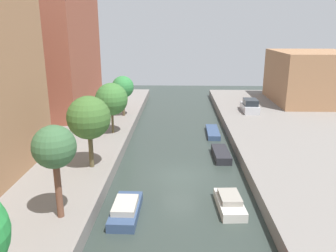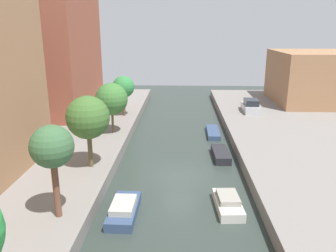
# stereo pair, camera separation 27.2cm
# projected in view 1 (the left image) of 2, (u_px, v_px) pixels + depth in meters

# --- Properties ---
(ground_plane) EXTENTS (84.00, 84.00, 0.00)m
(ground_plane) POSITION_uv_depth(u_px,v_px,m) (180.00, 177.00, 25.83)
(ground_plane) COLOR #2D3833
(apartment_tower_far) EXTENTS (10.00, 13.49, 25.83)m
(apartment_tower_far) POSITION_uv_depth(u_px,v_px,m) (40.00, 0.00, 38.46)
(apartment_tower_far) COLOR brown
(apartment_tower_far) RESTS_ON quay_left
(low_block_right) EXTENTS (10.00, 11.82, 6.89)m
(low_block_right) POSITION_uv_depth(u_px,v_px,m) (311.00, 77.00, 46.11)
(low_block_right) COLOR #9E704C
(low_block_right) RESTS_ON quay_right
(street_tree_1) EXTENTS (2.29, 2.29, 5.20)m
(street_tree_1) POSITION_uv_depth(u_px,v_px,m) (54.00, 148.00, 17.44)
(street_tree_1) COLOR brown
(street_tree_1) RESTS_ON quay_left
(street_tree_2) EXTENTS (3.14, 3.14, 5.35)m
(street_tree_2) POSITION_uv_depth(u_px,v_px,m) (89.00, 118.00, 24.13)
(street_tree_2) COLOR brown
(street_tree_2) RESTS_ON quay_left
(street_tree_3) EXTENTS (3.12, 3.12, 4.93)m
(street_tree_3) POSITION_uv_depth(u_px,v_px,m) (112.00, 99.00, 32.28)
(street_tree_3) COLOR brown
(street_tree_3) RESTS_ON quay_left
(street_tree_4) EXTENTS (2.53, 2.53, 4.65)m
(street_tree_4) POSITION_uv_depth(u_px,v_px,m) (123.00, 87.00, 38.79)
(street_tree_4) COLOR brown
(street_tree_4) RESTS_ON quay_left
(parked_car) EXTENTS (1.85, 4.04, 1.60)m
(parked_car) POSITION_uv_depth(u_px,v_px,m) (250.00, 106.00, 41.42)
(parked_car) COLOR #B7B7BC
(parked_car) RESTS_ON quay_right
(moored_boat_left_2) EXTENTS (1.65, 4.00, 0.94)m
(moored_boat_left_2) POSITION_uv_depth(u_px,v_px,m) (126.00, 210.00, 20.40)
(moored_boat_left_2) COLOR #33476B
(moored_boat_left_2) RESTS_ON ground_plane
(moored_boat_right_2) EXTENTS (1.70, 3.52, 0.92)m
(moored_boat_right_2) POSITION_uv_depth(u_px,v_px,m) (230.00, 203.00, 21.21)
(moored_boat_right_2) COLOR beige
(moored_boat_right_2) RESTS_ON ground_plane
(moored_boat_right_3) EXTENTS (1.43, 3.73, 0.65)m
(moored_boat_right_3) POSITION_uv_depth(u_px,v_px,m) (221.00, 154.00, 29.49)
(moored_boat_right_3) COLOR #232328
(moored_boat_right_3) RESTS_ON ground_plane
(moored_boat_right_4) EXTENTS (1.33, 4.45, 0.50)m
(moored_boat_right_4) POSITION_uv_depth(u_px,v_px,m) (213.00, 132.00, 35.93)
(moored_boat_right_4) COLOR #33476B
(moored_boat_right_4) RESTS_ON ground_plane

